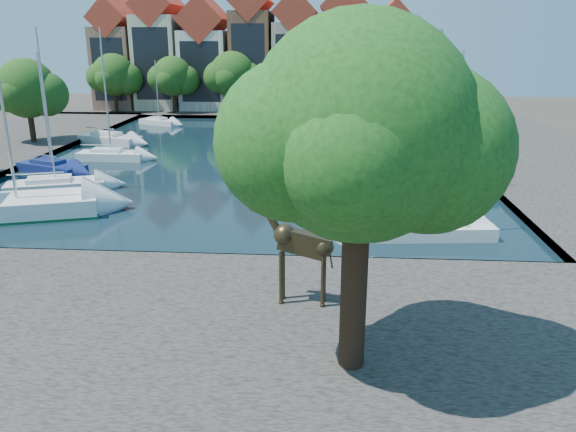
# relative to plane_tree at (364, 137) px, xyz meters

# --- Properties ---
(ground) EXTENTS (160.00, 160.00, 0.00)m
(ground) POSITION_rel_plane_tree_xyz_m (-7.62, 9.01, -7.67)
(ground) COLOR #38332B
(ground) RESTS_ON ground
(water_basin) EXTENTS (38.00, 50.00, 0.08)m
(water_basin) POSITION_rel_plane_tree_xyz_m (-7.62, 33.01, -7.63)
(water_basin) COLOR black
(water_basin) RESTS_ON ground
(near_quay) EXTENTS (50.00, 14.00, 0.50)m
(near_quay) POSITION_rel_plane_tree_xyz_m (-7.62, 2.01, -7.42)
(near_quay) COLOR #4D4843
(near_quay) RESTS_ON ground
(far_quay) EXTENTS (60.00, 16.00, 0.50)m
(far_quay) POSITION_rel_plane_tree_xyz_m (-7.62, 65.01, -7.42)
(far_quay) COLOR #4D4843
(far_quay) RESTS_ON ground
(right_quay) EXTENTS (14.00, 52.00, 0.50)m
(right_quay) POSITION_rel_plane_tree_xyz_m (17.38, 33.01, -7.42)
(right_quay) COLOR #4D4843
(right_quay) RESTS_ON ground
(plane_tree) EXTENTS (8.32, 6.40, 10.62)m
(plane_tree) POSITION_rel_plane_tree_xyz_m (0.00, 0.00, 0.00)
(plane_tree) COLOR #332114
(plane_tree) RESTS_ON near_quay
(townhouse_west_end) EXTENTS (5.44, 9.18, 14.93)m
(townhouse_west_end) POSITION_rel_plane_tree_xyz_m (-30.62, 64.99, -0.31)
(townhouse_west_end) COLOR #89604A
(townhouse_west_end) RESTS_ON far_quay
(townhouse_west_mid) EXTENTS (5.94, 9.18, 16.79)m
(townhouse_west_mid) POSITION_rel_plane_tree_xyz_m (-24.62, 64.99, 0.56)
(townhouse_west_mid) COLOR beige
(townhouse_west_mid) RESTS_ON far_quay
(townhouse_west_inner) EXTENTS (6.43, 9.18, 15.15)m
(townhouse_west_inner) POSITION_rel_plane_tree_xyz_m (-18.12, 64.99, -0.32)
(townhouse_west_inner) COLOR silver
(townhouse_west_inner) RESTS_ON far_quay
(townhouse_center) EXTENTS (5.44, 9.18, 16.93)m
(townhouse_center) POSITION_rel_plane_tree_xyz_m (-11.62, 64.99, 0.69)
(townhouse_center) COLOR brown
(townhouse_center) RESTS_ON far_quay
(townhouse_east_inner) EXTENTS (5.94, 9.18, 15.79)m
(townhouse_east_inner) POSITION_rel_plane_tree_xyz_m (-5.62, 64.99, 0.06)
(townhouse_east_inner) COLOR tan
(townhouse_east_inner) RESTS_ON far_quay
(townhouse_east_mid) EXTENTS (6.43, 9.18, 16.65)m
(townhouse_east_mid) POSITION_rel_plane_tree_xyz_m (0.88, 64.99, 0.43)
(townhouse_east_mid) COLOR beige
(townhouse_east_mid) RESTS_ON far_quay
(townhouse_east_end) EXTENTS (5.44, 9.18, 14.43)m
(townhouse_east_end) POSITION_rel_plane_tree_xyz_m (7.38, 64.99, -0.56)
(townhouse_east_end) COLOR brown
(townhouse_east_end) RESTS_ON far_quay
(far_tree_far_west) EXTENTS (7.28, 5.60, 7.68)m
(far_tree_far_west) POSITION_rel_plane_tree_xyz_m (-29.51, 59.50, -2.49)
(far_tree_far_west) COLOR #332114
(far_tree_far_west) RESTS_ON far_quay
(far_tree_west) EXTENTS (6.76, 5.20, 7.36)m
(far_tree_west) POSITION_rel_plane_tree_xyz_m (-21.52, 59.50, -2.60)
(far_tree_west) COLOR #332114
(far_tree_west) RESTS_ON far_quay
(far_tree_mid_west) EXTENTS (7.80, 6.00, 8.00)m
(far_tree_mid_west) POSITION_rel_plane_tree_xyz_m (-13.51, 59.50, -2.38)
(far_tree_mid_west) COLOR #332114
(far_tree_mid_west) RESTS_ON far_quay
(far_tree_mid_east) EXTENTS (7.02, 5.40, 7.52)m
(far_tree_mid_east) POSITION_rel_plane_tree_xyz_m (-5.52, 59.50, -2.54)
(far_tree_mid_east) COLOR #332114
(far_tree_mid_east) RESTS_ON far_quay
(far_tree_east) EXTENTS (7.54, 5.80, 7.84)m
(far_tree_east) POSITION_rel_plane_tree_xyz_m (2.49, 59.50, -2.43)
(far_tree_east) COLOR #332114
(far_tree_east) RESTS_ON far_quay
(far_tree_far_east) EXTENTS (6.76, 5.20, 7.36)m
(far_tree_far_east) POSITION_rel_plane_tree_xyz_m (10.48, 59.50, -2.60)
(far_tree_far_east) COLOR #332114
(far_tree_far_east) RESTS_ON far_quay
(side_tree_left_far) EXTENTS (7.28, 5.60, 7.88)m
(side_tree_left_far) POSITION_rel_plane_tree_xyz_m (-29.51, 37.00, -2.29)
(side_tree_left_far) COLOR #332114
(side_tree_left_far) RESTS_ON left_quay
(giraffe_statue) EXTENTS (3.53, 0.74, 5.03)m
(giraffe_statue) POSITION_rel_plane_tree_xyz_m (-2.06, 4.16, -4.70)
(giraffe_statue) COLOR #332A19
(giraffe_statue) RESTS_ON near_quay
(sailboat_left_a) EXTENTS (6.85, 4.24, 10.83)m
(sailboat_left_a) POSITION_rel_plane_tree_xyz_m (-19.62, 20.75, -7.03)
(sailboat_left_a) COLOR silver
(sailboat_left_a) RESTS_ON water_basin
(sailboat_left_b) EXTENTS (6.14, 4.17, 9.07)m
(sailboat_left_b) POSITION_rel_plane_tree_xyz_m (-22.62, 26.29, -7.06)
(sailboat_left_b) COLOR navy
(sailboat_left_b) RESTS_ON water_basin
(sailboat_left_c) EXTENTS (5.65, 1.98, 9.52)m
(sailboat_left_c) POSITION_rel_plane_tree_xyz_m (-19.62, 31.09, -7.05)
(sailboat_left_c) COLOR white
(sailboat_left_c) RESTS_ON water_basin
(sailboat_left_d) EXTENTS (6.73, 4.17, 11.03)m
(sailboat_left_d) POSITION_rel_plane_tree_xyz_m (-22.62, 38.69, -6.98)
(sailboat_left_d) COLOR silver
(sailboat_left_d) RESTS_ON water_basin
(sailboat_left_e) EXTENTS (5.23, 3.61, 7.54)m
(sailboat_left_e) POSITION_rel_plane_tree_xyz_m (-21.34, 51.26, -7.12)
(sailboat_left_e) COLOR silver
(sailboat_left_e) RESTS_ON water_basin
(sailboat_right_a) EXTENTS (7.18, 3.09, 10.55)m
(sailboat_right_a) POSITION_rel_plane_tree_xyz_m (4.38, 13.39, -7.04)
(sailboat_right_a) COLOR silver
(sailboat_right_a) RESTS_ON water_basin
(sailboat_right_b) EXTENTS (6.09, 2.60, 9.43)m
(sailboat_right_b) POSITION_rel_plane_tree_xyz_m (7.38, 21.67, -7.07)
(sailboat_right_b) COLOR navy
(sailboat_right_b) RESTS_ON water_basin
(sailboat_right_c) EXTENTS (5.22, 2.48, 10.46)m
(sailboat_right_c) POSITION_rel_plane_tree_xyz_m (5.86, 35.91, -7.02)
(sailboat_right_c) COLOR silver
(sailboat_right_c) RESTS_ON water_basin
(sailboat_right_d) EXTENTS (5.42, 2.81, 8.64)m
(sailboat_right_d) POSITION_rel_plane_tree_xyz_m (4.38, 43.13, -7.11)
(sailboat_right_d) COLOR white
(sailboat_right_d) RESTS_ON water_basin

